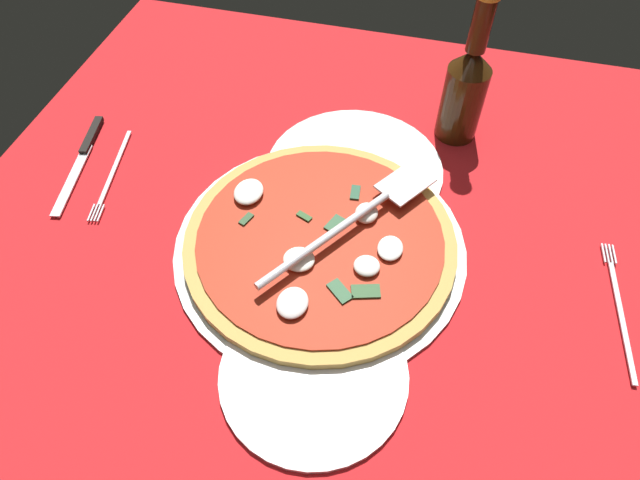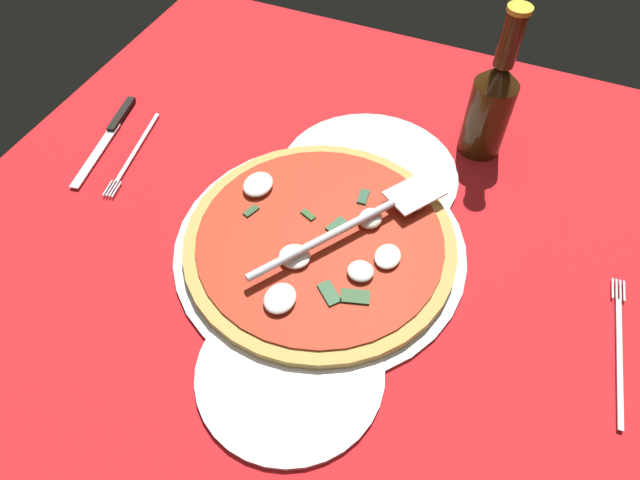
{
  "view_description": "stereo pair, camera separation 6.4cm",
  "coord_description": "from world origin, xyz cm",
  "px_view_note": "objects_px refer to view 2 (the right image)",
  "views": [
    {
      "loc": [
        43.21,
        11.37,
        57.3
      ],
      "look_at": [
        1.61,
        0.52,
        1.95
      ],
      "focal_mm": 30.78,
      "sensor_mm": 36.0,
      "label": 1
    },
    {
      "loc": [
        41.14,
        17.41,
        57.3
      ],
      "look_at": [
        1.61,
        0.52,
        1.95
      ],
      "focal_mm": 30.78,
      "sensor_mm": 36.0,
      "label": 2
    }
  ],
  "objects_px": {
    "pizza": "(320,241)",
    "pizza_server": "(356,223)",
    "dinner_plate_left": "(369,173)",
    "beer_bottle": "(491,104)",
    "dinner_plate_right": "(290,372)",
    "place_setting_near": "(122,144)"
  },
  "relations": [
    {
      "from": "dinner_plate_right",
      "to": "beer_bottle",
      "type": "bearing_deg",
      "value": 166.31
    },
    {
      "from": "dinner_plate_left",
      "to": "beer_bottle",
      "type": "height_order",
      "value": "beer_bottle"
    },
    {
      "from": "dinner_plate_right",
      "to": "place_setting_near",
      "type": "relative_size",
      "value": 0.91
    },
    {
      "from": "pizza_server",
      "to": "place_setting_near",
      "type": "height_order",
      "value": "pizza_server"
    },
    {
      "from": "dinner_plate_left",
      "to": "pizza_server",
      "type": "height_order",
      "value": "pizza_server"
    },
    {
      "from": "dinner_plate_right",
      "to": "place_setting_near",
      "type": "xyz_separation_m",
      "value": [
        -0.23,
        -0.39,
        -0.0
      ]
    },
    {
      "from": "dinner_plate_right",
      "to": "pizza",
      "type": "distance_m",
      "value": 0.18
    },
    {
      "from": "beer_bottle",
      "to": "pizza",
      "type": "bearing_deg",
      "value": -28.38
    },
    {
      "from": "dinner_plate_left",
      "to": "pizza",
      "type": "bearing_deg",
      "value": -4.73
    },
    {
      "from": "pizza",
      "to": "pizza_server",
      "type": "distance_m",
      "value": 0.05
    },
    {
      "from": "dinner_plate_left",
      "to": "pizza_server",
      "type": "distance_m",
      "value": 0.13
    },
    {
      "from": "dinner_plate_right",
      "to": "beer_bottle",
      "type": "height_order",
      "value": "beer_bottle"
    },
    {
      "from": "dinner_plate_left",
      "to": "pizza_server",
      "type": "relative_size",
      "value": 1.0
    },
    {
      "from": "dinner_plate_right",
      "to": "beer_bottle",
      "type": "relative_size",
      "value": 0.92
    },
    {
      "from": "pizza",
      "to": "pizza_server",
      "type": "height_order",
      "value": "pizza_server"
    },
    {
      "from": "pizza_server",
      "to": "pizza",
      "type": "bearing_deg",
      "value": 158.88
    },
    {
      "from": "dinner_plate_left",
      "to": "pizza",
      "type": "distance_m",
      "value": 0.15
    },
    {
      "from": "dinner_plate_right",
      "to": "pizza_server",
      "type": "bearing_deg",
      "value": -179.89
    },
    {
      "from": "dinner_plate_left",
      "to": "beer_bottle",
      "type": "relative_size",
      "value": 1.12
    },
    {
      "from": "pizza_server",
      "to": "place_setting_near",
      "type": "xyz_separation_m",
      "value": [
        -0.04,
        -0.39,
        -0.04
      ]
    },
    {
      "from": "pizza",
      "to": "pizza_server",
      "type": "bearing_deg",
      "value": 125.22
    },
    {
      "from": "pizza",
      "to": "place_setting_near",
      "type": "xyz_separation_m",
      "value": [
        -0.06,
        -0.35,
        -0.01
      ]
    }
  ]
}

